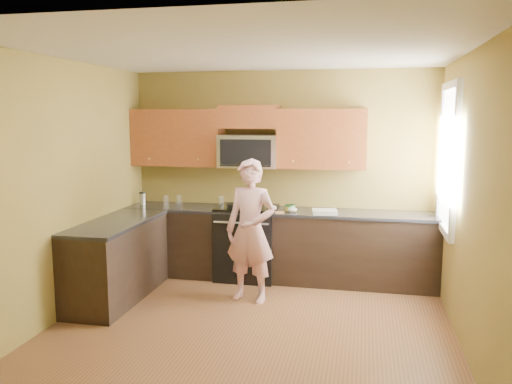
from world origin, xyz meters
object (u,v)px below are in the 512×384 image
(stove, at_px, (247,242))
(travel_mug, at_px, (143,205))
(microwave, at_px, (249,167))
(butter_tub, at_px, (290,210))
(woman, at_px, (251,231))
(frying_pan, at_px, (236,208))

(stove, height_order, travel_mug, travel_mug)
(stove, distance_m, microwave, 0.98)
(butter_tub, bearing_deg, stove, 179.68)
(travel_mug, bearing_deg, woman, -26.07)
(travel_mug, bearing_deg, butter_tub, -0.38)
(stove, relative_size, microwave, 1.25)
(microwave, bearing_deg, woman, -76.26)
(frying_pan, relative_size, travel_mug, 2.39)
(woman, height_order, butter_tub, woman)
(frying_pan, bearing_deg, stove, 44.15)
(microwave, xyz_separation_m, travel_mug, (-1.45, -0.11, -0.53))
(stove, bearing_deg, frying_pan, -133.46)
(stove, distance_m, butter_tub, 0.72)
(microwave, height_order, travel_mug, microwave)
(microwave, distance_m, woman, 1.15)
(stove, relative_size, butter_tub, 7.37)
(microwave, xyz_separation_m, butter_tub, (0.56, -0.13, -0.53))
(stove, xyz_separation_m, microwave, (0.00, 0.12, 0.97))
(frying_pan, bearing_deg, butter_tub, 7.43)
(woman, bearing_deg, stove, 118.31)
(stove, xyz_separation_m, woman, (0.23, -0.81, 0.34))
(butter_tub, distance_m, travel_mug, 2.02)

